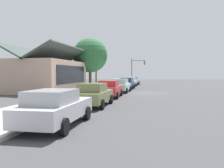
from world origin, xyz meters
name	(u,v)px	position (x,y,z in m)	size (l,w,h in m)	color
ground_plane	(143,93)	(0.00, 0.00, 0.00)	(120.00, 120.00, 0.00)	#424244
sidewalk_curb	(95,92)	(0.00, 5.60, 0.08)	(60.00, 4.20, 0.16)	#B2AFA8
car_silver	(56,108)	(-18.03, 2.71, 0.82)	(4.90, 2.08, 1.59)	silver
car_olive	(94,94)	(-11.64, 2.69, 0.82)	(4.82, 1.95, 1.59)	olive
car_cherry	(110,89)	(-5.61, 2.79, 0.82)	(4.67, 2.06, 1.59)	red
car_seafoam	(121,85)	(0.33, 2.65, 0.82)	(4.83, 2.11, 1.59)	#9ED1BC
car_navy	(127,83)	(6.28, 2.64, 0.81)	(4.37, 1.98, 1.59)	navy
car_ivory	(130,82)	(12.56, 2.80, 0.81)	(4.54, 2.10, 1.59)	silver
car_skyblue	(134,81)	(18.61, 2.77, 0.81)	(4.34, 1.95, 1.59)	#8CB7E0
storefront_building	(48,75)	(1.06, 11.98, 2.03)	(12.60, 6.63, 5.60)	tan
shade_tree	(90,55)	(8.72, 8.64, 4.98)	(5.33, 5.33, 7.66)	brown
traffic_light_main	(137,67)	(22.47, 2.54, 3.49)	(0.37, 2.79, 5.20)	#383833
utility_pole_wooden	(96,63)	(10.71, 8.20, 3.93)	(1.80, 0.24, 7.50)	brown
fire_hydrant_red	(124,83)	(15.26, 4.20, 0.50)	(0.22, 0.22, 0.71)	red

